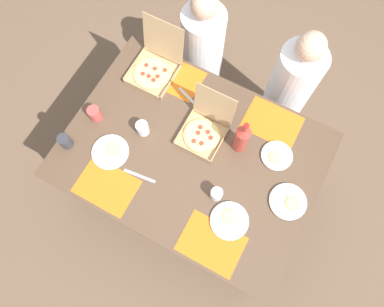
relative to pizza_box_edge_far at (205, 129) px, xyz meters
The scene contains 21 objects.
ground_plane 0.80m from the pizza_box_edge_far, 90.23° to the right, with size 6.00×6.00×0.00m, color brown.
dining_table 0.21m from the pizza_box_edge_far, 90.23° to the right, with size 1.60×1.17×0.73m.
placemat_near_left 0.70m from the pizza_box_edge_far, 121.00° to the right, with size 0.36×0.26×0.00m, color orange.
placemat_near_right 0.70m from the pizza_box_edge_far, 59.10° to the right, with size 0.36×0.26×0.00m, color orange.
placemat_far_left 0.45m from the pizza_box_edge_far, 143.60° to the left, with size 0.36×0.26×0.00m, color orange.
placemat_far_right 0.45m from the pizza_box_edge_far, 36.50° to the left, with size 0.36×0.26×0.00m, color orange.
pizza_box_edge_far is the anchor object (origin of this frame).
pizza_box_center 0.57m from the pizza_box_edge_far, 153.85° to the left, with size 0.30×0.35×0.33m.
plate_far_left 0.61m from the pizza_box_edge_far, 138.57° to the right, with size 0.24×0.24×0.03m.
plate_middle 0.59m from the pizza_box_edge_far, 47.80° to the right, with size 0.23×0.23×0.03m.
plate_near_right 0.48m from the pizza_box_edge_far, ahead, with size 0.20×0.20×0.03m.
plate_near_left 0.68m from the pizza_box_edge_far, 14.15° to the right, with size 0.23×0.23×0.03m.
soda_bottle 0.25m from the pizza_box_edge_far, ahead, with size 0.09×0.09×0.32m.
cup_spare 0.88m from the pizza_box_edge_far, 146.39° to the right, with size 0.08×0.08×0.10m, color #333338.
cup_clear_left 0.71m from the pizza_box_edge_far, 160.42° to the right, with size 0.08×0.08×0.10m, color #BF4742.
cup_dark 0.42m from the pizza_box_edge_far, 52.86° to the right, with size 0.07×0.07×0.09m, color silver.
cup_clear_right 0.39m from the pizza_box_edge_far, 152.56° to the right, with size 0.08×0.08×0.10m, color silver.
knife_by_near_right 0.50m from the pizza_box_edge_far, 115.69° to the right, with size 0.21×0.02×0.01m, color #B7B7BC.
knife_by_near_left 0.26m from the pizza_box_edge_far, 140.26° to the left, with size 0.21×0.02×0.01m, color #B7B7BC.
diner_left_seat 0.82m from the pizza_box_edge_far, 118.13° to the left, with size 0.32×0.32×1.11m.
diner_right_seat 0.81m from the pizza_box_edge_far, 61.96° to the left, with size 0.32×0.32×1.14m.
Camera 1 is at (0.34, -0.63, 2.80)m, focal length 32.34 mm.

